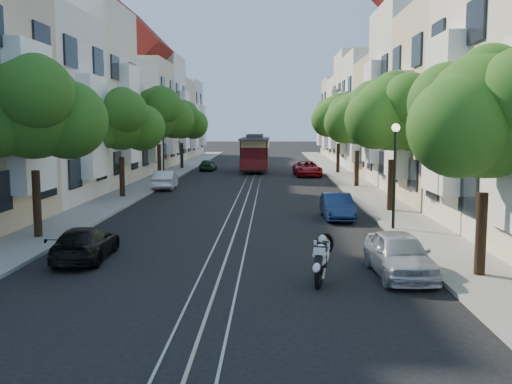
# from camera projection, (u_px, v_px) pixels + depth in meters

# --- Properties ---
(ground) EXTENTS (200.00, 200.00, 0.00)m
(ground) POSITION_uv_depth(u_px,v_px,m) (254.00, 177.00, 46.75)
(ground) COLOR black
(ground) RESTS_ON ground
(sidewalk_east) EXTENTS (2.50, 80.00, 0.12)m
(sidewalk_east) POSITION_uv_depth(u_px,v_px,m) (343.00, 176.00, 46.54)
(sidewalk_east) COLOR gray
(sidewalk_east) RESTS_ON ground
(sidewalk_west) EXTENTS (2.50, 80.00, 0.12)m
(sidewalk_west) POSITION_uv_depth(u_px,v_px,m) (166.00, 176.00, 46.94)
(sidewalk_west) COLOR gray
(sidewalk_west) RESTS_ON ground
(rail_left) EXTENTS (0.06, 80.00, 0.02)m
(rail_left) POSITION_uv_depth(u_px,v_px,m) (247.00, 177.00, 46.76)
(rail_left) COLOR gray
(rail_left) RESTS_ON ground
(rail_slot) EXTENTS (0.06, 80.00, 0.02)m
(rail_slot) POSITION_uv_depth(u_px,v_px,m) (254.00, 177.00, 46.75)
(rail_slot) COLOR gray
(rail_slot) RESTS_ON ground
(rail_right) EXTENTS (0.06, 80.00, 0.02)m
(rail_right) POSITION_uv_depth(u_px,v_px,m) (261.00, 177.00, 46.73)
(rail_right) COLOR gray
(rail_right) RESTS_ON ground
(lane_line) EXTENTS (0.08, 80.00, 0.01)m
(lane_line) POSITION_uv_depth(u_px,v_px,m) (254.00, 177.00, 46.75)
(lane_line) COLOR tan
(lane_line) RESTS_ON ground
(townhouses_east) EXTENTS (7.75, 72.00, 12.00)m
(townhouses_east) POSITION_uv_depth(u_px,v_px,m) (402.00, 113.00, 45.73)
(townhouses_east) COLOR beige
(townhouses_east) RESTS_ON ground
(townhouses_west) EXTENTS (7.75, 72.00, 11.76)m
(townhouses_west) POSITION_uv_depth(u_px,v_px,m) (108.00, 114.00, 46.39)
(townhouses_west) COLOR silver
(townhouses_west) RESTS_ON ground
(tree_e_a) EXTENTS (4.72, 3.87, 6.27)m
(tree_e_a) POSITION_uv_depth(u_px,v_px,m) (489.00, 119.00, 15.24)
(tree_e_a) COLOR black
(tree_e_a) RESTS_ON ground
(tree_e_b) EXTENTS (4.93, 4.08, 6.68)m
(tree_e_b) POSITION_uv_depth(u_px,v_px,m) (394.00, 114.00, 27.11)
(tree_e_b) COLOR black
(tree_e_b) RESTS_ON ground
(tree_e_c) EXTENTS (4.84, 3.99, 6.52)m
(tree_e_c) POSITION_uv_depth(u_px,v_px,m) (359.00, 119.00, 38.04)
(tree_e_c) COLOR black
(tree_e_c) RESTS_ON ground
(tree_e_d) EXTENTS (5.01, 4.16, 6.85)m
(tree_e_d) POSITION_uv_depth(u_px,v_px,m) (339.00, 117.00, 48.93)
(tree_e_d) COLOR black
(tree_e_d) RESTS_ON ground
(tree_w_a) EXTENTS (4.93, 4.08, 6.68)m
(tree_w_a) POSITION_uv_depth(u_px,v_px,m) (34.00, 111.00, 20.55)
(tree_w_a) COLOR black
(tree_w_a) RESTS_ON ground
(tree_w_b) EXTENTS (4.72, 3.87, 6.27)m
(tree_w_b) POSITION_uv_depth(u_px,v_px,m) (121.00, 122.00, 32.51)
(tree_w_b) COLOR black
(tree_w_b) RESTS_ON ground
(tree_w_c) EXTENTS (5.13, 4.28, 7.09)m
(tree_w_c) POSITION_uv_depth(u_px,v_px,m) (159.00, 114.00, 43.35)
(tree_w_c) COLOR black
(tree_w_c) RESTS_ON ground
(tree_w_d) EXTENTS (4.84, 3.99, 6.52)m
(tree_w_d) POSITION_uv_depth(u_px,v_px,m) (182.00, 121.00, 54.32)
(tree_w_d) COLOR black
(tree_w_d) RESTS_ON ground
(lamp_east) EXTENTS (0.32, 0.32, 4.16)m
(lamp_east) POSITION_uv_depth(u_px,v_px,m) (395.00, 160.00, 22.42)
(lamp_east) COLOR black
(lamp_east) RESTS_ON ground
(lamp_west) EXTENTS (0.32, 0.32, 4.16)m
(lamp_west) POSITION_uv_depth(u_px,v_px,m) (163.00, 144.00, 40.63)
(lamp_west) COLOR black
(lamp_west) RESTS_ON ground
(sportbike_rider) EXTENTS (0.72, 1.71, 1.31)m
(sportbike_rider) POSITION_uv_depth(u_px,v_px,m) (321.00, 256.00, 15.24)
(sportbike_rider) COLOR black
(sportbike_rider) RESTS_ON ground
(cable_car) EXTENTS (2.59, 8.07, 3.09)m
(cable_car) POSITION_uv_depth(u_px,v_px,m) (255.00, 151.00, 51.69)
(cable_car) COLOR black
(cable_car) RESTS_ON ground
(parked_car_e_near) EXTENTS (1.66, 3.75, 1.25)m
(parked_car_e_near) POSITION_uv_depth(u_px,v_px,m) (399.00, 254.00, 15.96)
(parked_car_e_near) COLOR #A8ABB4
(parked_car_e_near) RESTS_ON ground
(parked_car_e_mid) EXTENTS (1.33, 3.53, 1.15)m
(parked_car_e_mid) POSITION_uv_depth(u_px,v_px,m) (337.00, 207.00, 25.63)
(parked_car_e_mid) COLOR #0D1C41
(parked_car_e_mid) RESTS_ON ground
(parked_car_e_far) EXTENTS (2.34, 4.62, 1.25)m
(parked_car_e_far) POSITION_uv_depth(u_px,v_px,m) (307.00, 169.00, 47.14)
(parked_car_e_far) COLOR maroon
(parked_car_e_far) RESTS_ON ground
(parked_car_w_near) EXTENTS (1.59, 3.69, 1.06)m
(parked_car_w_near) POSITION_uv_depth(u_px,v_px,m) (85.00, 243.00, 17.89)
(parked_car_w_near) COLOR black
(parked_car_w_near) RESTS_ON ground
(parked_car_w_mid) EXTENTS (1.50, 3.79, 1.23)m
(parked_car_w_mid) POSITION_uv_depth(u_px,v_px,m) (165.00, 180.00, 37.70)
(parked_car_w_mid) COLOR silver
(parked_car_w_mid) RESTS_ON ground
(parked_car_w_far) EXTENTS (1.52, 3.25, 1.08)m
(parked_car_w_far) POSITION_uv_depth(u_px,v_px,m) (208.00, 165.00, 52.74)
(parked_car_w_far) COLOR #16381A
(parked_car_w_far) RESTS_ON ground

